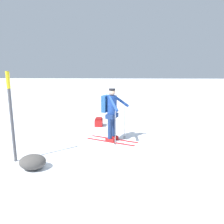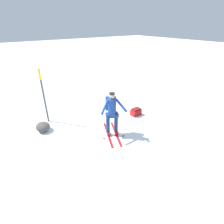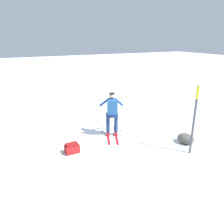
{
  "view_description": "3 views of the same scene",
  "coord_description": "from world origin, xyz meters",
  "px_view_note": "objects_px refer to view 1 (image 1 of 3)",
  "views": [
    {
      "loc": [
        0.84,
        -6.55,
        2.48
      ],
      "look_at": [
        0.58,
        0.54,
        1.0
      ],
      "focal_mm": 35.0,
      "sensor_mm": 36.0,
      "label": 1
    },
    {
      "loc": [
        5.31,
        -2.88,
        4.04
      ],
      "look_at": [
        0.58,
        0.54,
        1.0
      ],
      "focal_mm": 28.0,
      "sensor_mm": 36.0,
      "label": 2
    },
    {
      "loc": [
        -6.66,
        4.25,
        3.81
      ],
      "look_at": [
        0.58,
        0.54,
        1.0
      ],
      "focal_mm": 35.0,
      "sensor_mm": 36.0,
      "label": 3
    }
  ],
  "objects_px": {
    "trail_marker": "(11,111)",
    "rock_boulder": "(33,162)",
    "skier": "(111,111)",
    "dropped_backpack": "(99,122)"
  },
  "relations": [
    {
      "from": "dropped_backpack",
      "to": "skier",
      "type": "bearing_deg",
      "value": -71.9
    },
    {
      "from": "trail_marker",
      "to": "rock_boulder",
      "type": "height_order",
      "value": "trail_marker"
    },
    {
      "from": "skier",
      "to": "trail_marker",
      "type": "bearing_deg",
      "value": -144.88
    },
    {
      "from": "skier",
      "to": "rock_boulder",
      "type": "distance_m",
      "value": 2.98
    },
    {
      "from": "skier",
      "to": "trail_marker",
      "type": "xyz_separation_m",
      "value": [
        -2.49,
        -1.75,
        0.35
      ]
    },
    {
      "from": "dropped_backpack",
      "to": "trail_marker",
      "type": "bearing_deg",
      "value": -117.48
    },
    {
      "from": "skier",
      "to": "trail_marker",
      "type": "distance_m",
      "value": 3.07
    },
    {
      "from": "skier",
      "to": "rock_boulder",
      "type": "xyz_separation_m",
      "value": [
        -1.85,
        -2.17,
        -0.85
      ]
    },
    {
      "from": "trail_marker",
      "to": "rock_boulder",
      "type": "bearing_deg",
      "value": -33.22
    },
    {
      "from": "dropped_backpack",
      "to": "rock_boulder",
      "type": "relative_size",
      "value": 0.75
    }
  ]
}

